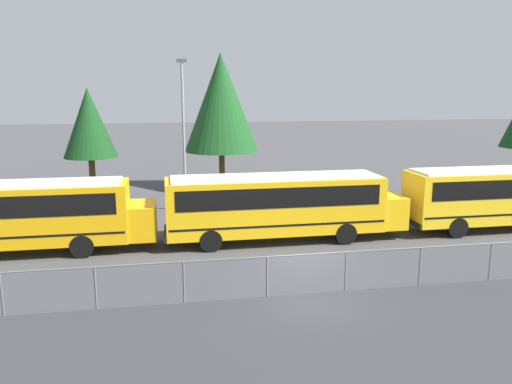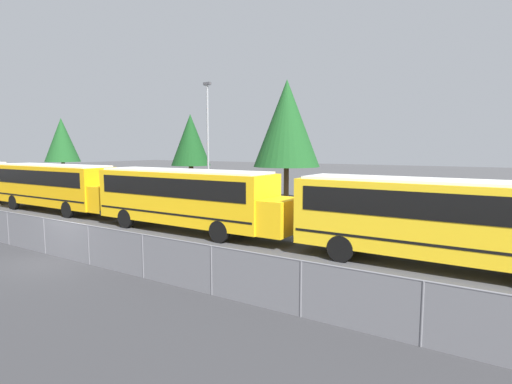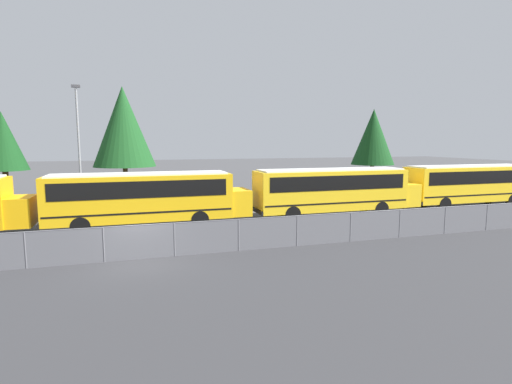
{
  "view_description": "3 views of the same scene",
  "coord_description": "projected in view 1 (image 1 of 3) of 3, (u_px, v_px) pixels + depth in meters",
  "views": [
    {
      "loc": [
        -4.98,
        -16.92,
        7.51
      ],
      "look_at": [
        -0.65,
        7.06,
        2.49
      ],
      "focal_mm": 35.0,
      "sensor_mm": 36.0,
      "label": 1
    },
    {
      "loc": [
        15.05,
        -9.31,
        4.5
      ],
      "look_at": [
        4.46,
        7.46,
        2.32
      ],
      "focal_mm": 28.0,
      "sensor_mm": 36.0,
      "label": 2
    },
    {
      "loc": [
        -0.19,
        -18.06,
        5.22
      ],
      "look_at": [
        7.79,
        7.67,
        1.81
      ],
      "focal_mm": 28.0,
      "sensor_mm": 36.0,
      "label": 3
    }
  ],
  "objects": [
    {
      "name": "light_pole",
      "position": [
        184.0,
        131.0,
        30.49
      ],
      "size": [
        0.6,
        0.24,
        9.29
      ],
      "color": "gray",
      "rests_on": "ground_plane"
    },
    {
      "name": "tree_1",
      "position": [
        221.0,
        103.0,
        37.15
      ],
      "size": [
        5.58,
        5.58,
        10.19
      ],
      "color": "#51381E",
      "rests_on": "ground_plane"
    },
    {
      "name": "school_bus_3",
      "position": [
        508.0,
        193.0,
        27.05
      ],
      "size": [
        12.14,
        2.53,
        3.35
      ],
      "color": "yellow",
      "rests_on": "ground_plane"
    },
    {
      "name": "school_bus_2",
      "position": [
        280.0,
        202.0,
        24.83
      ],
      "size": [
        12.14,
        2.53,
        3.35
      ],
      "color": "yellow",
      "rests_on": "ground_plane"
    },
    {
      "name": "tree_2",
      "position": [
        89.0,
        123.0,
        34.33
      ],
      "size": [
        3.67,
        3.67,
        7.65
      ],
      "color": "#51381E",
      "rests_on": "ground_plane"
    },
    {
      "name": "ground_plane",
      "position": [
        306.0,
        294.0,
        18.69
      ],
      "size": [
        200.0,
        200.0,
        0.0
      ],
      "primitive_type": "plane",
      "color": "#424244"
    },
    {
      "name": "fence",
      "position": [
        307.0,
        273.0,
        18.53
      ],
      "size": [
        75.67,
        0.07,
        1.57
      ],
      "color": "#9EA0A5",
      "rests_on": "ground_plane"
    },
    {
      "name": "school_bus_1",
      "position": [
        14.0,
        212.0,
        22.85
      ],
      "size": [
        12.14,
        2.53,
        3.35
      ],
      "color": "#EDA80F",
      "rests_on": "ground_plane"
    }
  ]
}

